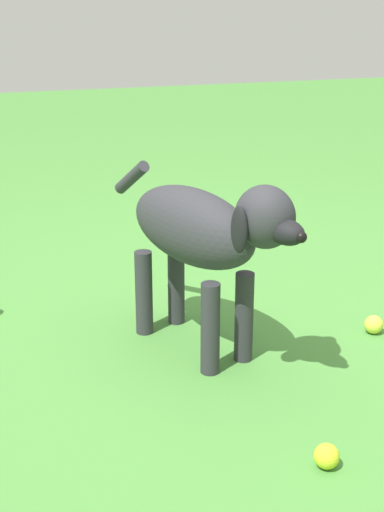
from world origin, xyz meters
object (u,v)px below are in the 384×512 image
at_px(dog, 203,233).
at_px(tennis_ball_0, 327,456).
at_px(tennis_ball_2, 374,325).
at_px(water_bowl, 216,247).

height_order(dog, tennis_ball_0, dog).
bearing_deg(dog, tennis_ball_0, -12.26).
distance_m(dog, tennis_ball_2, 0.73).
relative_size(dog, water_bowl, 4.05).
xyz_separation_m(tennis_ball_2, water_bowl, (-0.23, 0.97, -0.00)).
relative_size(tennis_ball_0, water_bowl, 0.30).
bearing_deg(tennis_ball_2, water_bowl, 103.54).
distance_m(tennis_ball_2, water_bowl, 1.00).
height_order(tennis_ball_0, tennis_ball_2, same).
height_order(dog, water_bowl, dog).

